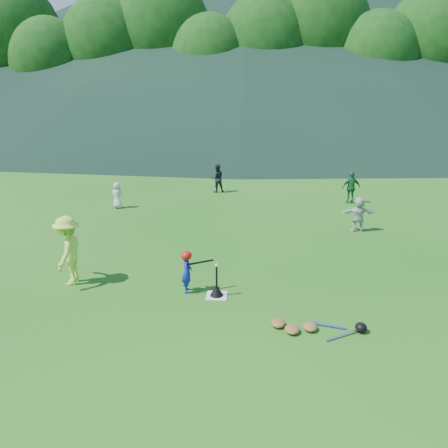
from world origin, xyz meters
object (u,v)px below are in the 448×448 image
object	(u,v)px
home_plate	(217,296)
batter_child	(187,272)
fielder_b	(217,178)
fielder_d	(359,214)
equipment_pile	(310,327)
adult_coach	(68,251)
batting_tee	(217,291)
fielder_a	(117,195)
fielder_c	(351,188)

from	to	relation	value
home_plate	batter_child	bearing A→B (deg)	164.34
fielder_b	fielder_d	size ratio (longest dim) A/B	1.10
fielder_d	equipment_pile	world-z (taller)	fielder_d
batter_child	adult_coach	size ratio (longest dim) A/B	0.58
batter_child	batting_tee	bearing A→B (deg)	-113.24
fielder_d	home_plate	bearing A→B (deg)	49.73
adult_coach	fielder_b	size ratio (longest dim) A/B	1.32
fielder_b	batting_tee	bearing A→B (deg)	76.71
batter_child	fielder_a	bearing A→B (deg)	20.28
equipment_pile	batter_child	bearing A→B (deg)	149.87
home_plate	adult_coach	xyz separation A→B (m)	(-3.48, 0.46, 0.81)
home_plate	fielder_d	bearing A→B (deg)	49.78
fielder_a	fielder_c	xyz separation A→B (m)	(9.07, 1.34, 0.13)
batter_child	fielder_d	xyz separation A→B (m)	(4.84, 4.73, 0.09)
fielder_b	equipment_pile	xyz separation A→B (m)	(2.69, -11.45, -0.55)
adult_coach	equipment_pile	bearing A→B (deg)	68.69
fielder_d	equipment_pile	distance (m)	6.64
fielder_a	batter_child	bearing A→B (deg)	127.08
fielder_c	fielder_d	bearing A→B (deg)	73.31
fielder_c	batter_child	bearing A→B (deg)	48.79
batter_child	home_plate	bearing A→B (deg)	-113.24
fielder_a	fielder_c	size ratio (longest dim) A/B	0.79
fielder_b	equipment_pile	world-z (taller)	fielder_b
batter_child	fielder_c	xyz separation A→B (m)	(5.36, 8.35, 0.16)
batter_child	fielder_b	size ratio (longest dim) A/B	0.77
fielder_a	equipment_pile	bearing A→B (deg)	135.66
home_plate	batting_tee	bearing A→B (deg)	0.00
adult_coach	equipment_pile	distance (m)	5.70
home_plate	batting_tee	world-z (taller)	batting_tee
fielder_a	batting_tee	bearing A→B (deg)	130.58
fielder_a	fielder_d	bearing A→B (deg)	174.25
fielder_b	fielder_d	xyz separation A→B (m)	(4.96, -5.23, -0.05)
home_plate	fielder_d	distance (m)	6.46
batting_tee	equipment_pile	distance (m)	2.30
home_plate	batter_child	size ratio (longest dim) A/B	0.47
fielder_a	batting_tee	distance (m)	8.44
fielder_b	batter_child	bearing A→B (deg)	72.88
fielder_a	adult_coach	bearing A→B (deg)	106.92
fielder_c	equipment_pile	xyz separation A→B (m)	(-2.79, -9.84, -0.57)
fielder_a	fielder_b	distance (m)	4.65
batter_child	fielder_b	bearing A→B (deg)	-6.90
home_plate	adult_coach	distance (m)	3.60
adult_coach	equipment_pile	xyz separation A→B (m)	(5.37, -1.76, -0.75)
batter_child	equipment_pile	distance (m)	3.00
adult_coach	batter_child	bearing A→B (deg)	81.34
adult_coach	home_plate	bearing A→B (deg)	79.30
fielder_a	fielder_d	xyz separation A→B (m)	(8.55, -2.29, 0.06)
fielder_a	fielder_b	world-z (taller)	fielder_b
adult_coach	fielder_c	distance (m)	11.48
fielder_b	batting_tee	world-z (taller)	fielder_b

